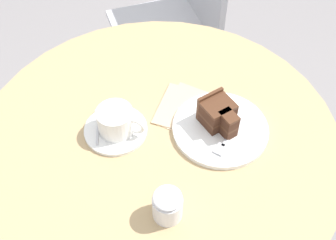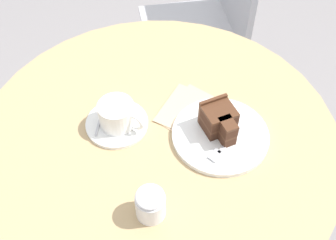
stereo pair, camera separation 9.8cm
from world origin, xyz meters
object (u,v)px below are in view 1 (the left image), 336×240
(coffee_cup, at_px, (116,120))
(teaspoon, at_px, (99,121))
(cake_slice, at_px, (218,114))
(napkin, at_px, (191,111))
(saucer, at_px, (116,130))
(cafe_chair, at_px, (182,9))
(cake_plate, at_px, (220,129))
(sugar_pot, at_px, (167,205))
(fork, at_px, (226,141))

(coffee_cup, bearing_deg, teaspoon, 172.43)
(cake_slice, height_order, napkin, cake_slice)
(saucer, height_order, coffee_cup, coffee_cup)
(teaspoon, relative_size, cafe_chair, 0.12)
(cake_plate, bearing_deg, sugar_pot, -99.99)
(cake_plate, bearing_deg, fork, -58.19)
(cake_slice, bearing_deg, fork, -54.33)
(fork, xyz_separation_m, sugar_pot, (-0.07, -0.21, 0.02))
(cafe_chair, bearing_deg, teaspoon, -35.60)
(saucer, relative_size, fork, 1.16)
(fork, distance_m, napkin, 0.13)
(napkin, bearing_deg, fork, -33.73)
(cake_slice, distance_m, sugar_pot, 0.26)
(teaspoon, distance_m, cafe_chair, 0.82)
(coffee_cup, relative_size, teaspoon, 1.12)
(saucer, bearing_deg, teaspoon, 171.89)
(saucer, xyz_separation_m, coffee_cup, (0.01, -0.00, 0.04))
(saucer, xyz_separation_m, cake_slice, (0.22, 0.10, 0.04))
(fork, distance_m, sugar_pot, 0.23)
(teaspoon, bearing_deg, cake_slice, -94.33)
(teaspoon, xyz_separation_m, fork, (0.31, 0.04, 0.00))
(cafe_chair, bearing_deg, cake_plate, -13.90)
(saucer, height_order, napkin, saucer)
(cafe_chair, relative_size, sugar_pot, 11.64)
(teaspoon, xyz_separation_m, sugar_pot, (0.24, -0.17, 0.03))
(teaspoon, height_order, napkin, teaspoon)
(teaspoon, relative_size, fork, 0.79)
(saucer, height_order, sugar_pot, sugar_pot)
(fork, relative_size, sugar_pot, 1.71)
(cake_slice, bearing_deg, saucer, -156.37)
(coffee_cup, height_order, cake_slice, cake_slice)
(saucer, height_order, cake_plate, cake_plate)
(saucer, xyz_separation_m, sugar_pot, (0.19, -0.16, 0.03))
(saucer, xyz_separation_m, fork, (0.26, 0.05, 0.01))
(saucer, relative_size, sugar_pot, 1.98)
(coffee_cup, distance_m, cake_plate, 0.25)
(coffee_cup, bearing_deg, sugar_pot, -41.28)
(saucer, bearing_deg, cafe_chair, 96.55)
(cake_plate, bearing_deg, teaspoon, -164.14)
(saucer, relative_size, cake_slice, 1.40)
(coffee_cup, xyz_separation_m, cake_slice, (0.22, 0.10, 0.00))
(cake_plate, bearing_deg, coffee_cup, -159.19)
(cake_slice, height_order, sugar_pot, cake_slice)
(napkin, xyz_separation_m, cafe_chair, (-0.24, 0.67, -0.21))
(cake_slice, bearing_deg, cake_plate, -43.30)
(cake_slice, xyz_separation_m, fork, (0.03, -0.05, -0.03))
(sugar_pot, bearing_deg, cake_slice, 82.84)
(coffee_cup, xyz_separation_m, teaspoon, (-0.05, 0.01, -0.03))
(teaspoon, height_order, cake_slice, cake_slice)
(coffee_cup, height_order, fork, coffee_cup)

